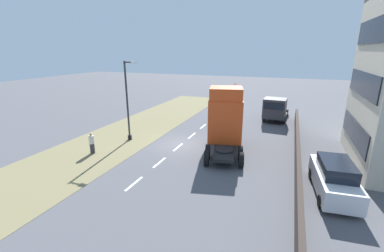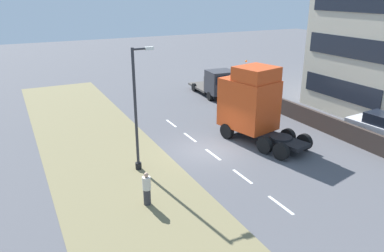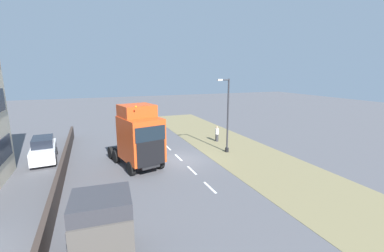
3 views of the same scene
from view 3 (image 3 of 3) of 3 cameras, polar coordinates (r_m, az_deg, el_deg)
The scene contains 9 objects.
ground_plane at distance 22.04m, azimuth -2.43°, elevation -7.56°, with size 120.00×120.00×0.00m, color #515156.
grass_verge at distance 24.55m, azimuth 10.98°, elevation -5.69°, with size 7.00×44.00×0.01m.
lane_markings at distance 22.66m, azimuth -3.02°, elevation -7.00°, with size 0.16×14.60×0.00m.
boundary_wall at distance 20.88m, azimuth -26.73°, elevation -8.17°, with size 0.25×24.00×1.26m.
lorry_cab at distance 19.99m, azimuth -11.63°, elevation -2.47°, with size 3.90×6.52×5.07m.
flatbed_truck at distance 11.04m, azimuth -19.28°, elevation -21.36°, with size 2.65×6.18×2.66m.
parked_car at distance 24.97m, azimuth -30.10°, elevation -4.53°, with size 2.22×4.91×1.98m.
lamp_post at distance 23.58m, azimuth 7.79°, elevation 1.43°, with size 1.29×0.34×6.76m.
pedestrian at distance 27.66m, azimuth 5.56°, elevation -1.81°, with size 0.39×0.39×1.64m.
Camera 3 is at (6.77, 19.64, 7.35)m, focal length 24.00 mm.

